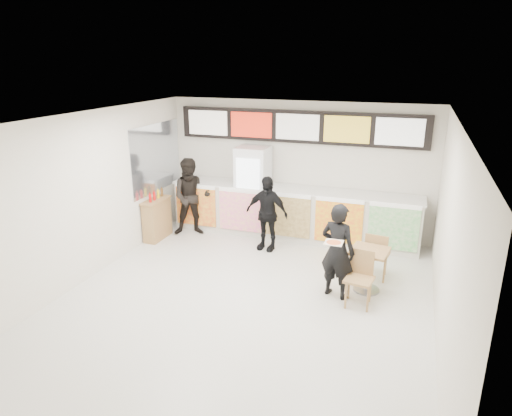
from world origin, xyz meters
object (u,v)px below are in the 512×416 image
at_px(service_counter, 292,213).
at_px(condiment_ledge, 157,219).
at_px(customer_mid, 267,213).
at_px(customer_main, 338,251).
at_px(cafe_table, 368,262).
at_px(customer_left, 191,197).
at_px(drinks_fridge, 253,191).

height_order(service_counter, condiment_ledge, service_counter).
height_order(service_counter, customer_mid, customer_mid).
bearing_deg(customer_main, condiment_ledge, 0.93).
distance_m(customer_mid, cafe_table, 2.53).
distance_m(service_counter, condiment_ledge, 3.02).
bearing_deg(customer_left, cafe_table, -43.88).
xyz_separation_m(service_counter, cafe_table, (1.89, -2.01, -0.04)).
xyz_separation_m(customer_left, customer_mid, (1.87, -0.27, -0.09)).
bearing_deg(customer_left, service_counter, -10.18).
distance_m(drinks_fridge, customer_left, 1.40).
xyz_separation_m(customer_mid, condiment_ledge, (-2.49, -0.24, -0.33)).
bearing_deg(drinks_fridge, service_counter, -0.99).
xyz_separation_m(drinks_fridge, customer_main, (2.34, -2.38, -0.18)).
xyz_separation_m(service_counter, condiment_ledge, (-2.82, -1.06, -0.11)).
xyz_separation_m(customer_main, customer_left, (-3.61, 1.81, 0.06)).
bearing_deg(customer_mid, service_counter, 75.89).
bearing_deg(customer_mid, customer_main, -33.88).
height_order(drinks_fridge, customer_mid, drinks_fridge).
relative_size(customer_main, condiment_ledge, 1.52).
distance_m(service_counter, customer_main, 2.76).
bearing_deg(customer_left, customer_main, -50.97).
bearing_deg(condiment_ledge, drinks_fridge, 29.84).
xyz_separation_m(drinks_fridge, cafe_table, (2.83, -2.03, -0.47)).
bearing_deg(service_counter, condiment_ledge, -159.31).
bearing_deg(cafe_table, customer_main, -135.26).
bearing_deg(customer_left, condiment_ledge, -164.81).
xyz_separation_m(customer_main, condiment_ledge, (-4.22, 1.30, -0.36)).
height_order(drinks_fridge, customer_main, drinks_fridge).
xyz_separation_m(customer_main, customer_mid, (-1.74, 1.54, -0.03)).
height_order(service_counter, cafe_table, service_counter).
height_order(customer_main, cafe_table, customer_main).
relative_size(service_counter, cafe_table, 3.47).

